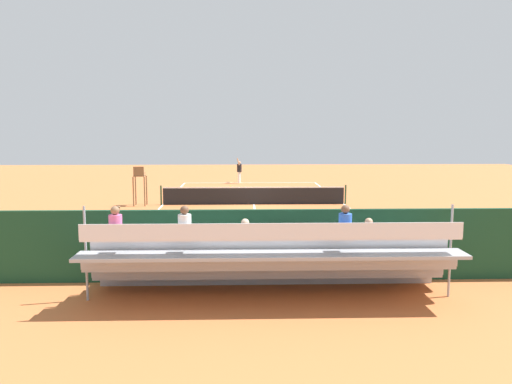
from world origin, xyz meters
TOP-DOWN VIEW (x-y plane):
  - ground_plane at (0.00, 0.00)m, footprint 60.00×60.00m
  - court_line_markings at (0.00, -0.04)m, footprint 10.10×22.20m
  - tennis_net at (0.00, 0.00)m, footprint 10.30×0.10m
  - backdrop_wall at (0.00, 14.00)m, footprint 18.00×0.16m
  - bleacher_stand at (-0.00, 15.37)m, footprint 9.06×2.40m
  - umpire_chair at (6.20, 0.26)m, footprint 0.67×0.67m
  - courtside_bench at (-2.92, 13.27)m, footprint 1.80×0.40m
  - equipment_bag at (-1.15, 13.40)m, footprint 0.90×0.36m
  - tennis_player at (0.83, -10.80)m, footprint 0.46×0.56m
  - tennis_racket at (1.47, -11.19)m, footprint 0.58×0.34m
  - tennis_ball_near at (-1.41, -7.16)m, footprint 0.07×0.07m
  - tennis_ball_far at (1.49, -8.78)m, footprint 0.07×0.07m
  - line_judge at (4.44, 12.96)m, footprint 0.40×0.55m

SIDE VIEW (x-z plane):
  - ground_plane at x=0.00m, z-range 0.00..0.00m
  - court_line_markings at x=0.00m, z-range 0.00..0.01m
  - tennis_racket at x=1.47m, z-range 0.00..0.03m
  - tennis_ball_near at x=-1.41m, z-range 0.00..0.07m
  - tennis_ball_far at x=1.49m, z-range 0.00..0.07m
  - equipment_bag at x=-1.15m, z-range 0.00..0.36m
  - tennis_net at x=0.00m, z-range -0.03..1.04m
  - courtside_bench at x=-2.92m, z-range 0.09..1.02m
  - bleacher_stand at x=0.00m, z-range -0.29..2.19m
  - backdrop_wall at x=0.00m, z-range 0.00..2.00m
  - tennis_player at x=0.83m, z-range 0.05..1.98m
  - line_judge at x=4.44m, z-range 0.05..1.98m
  - umpire_chair at x=6.20m, z-range 0.24..2.38m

